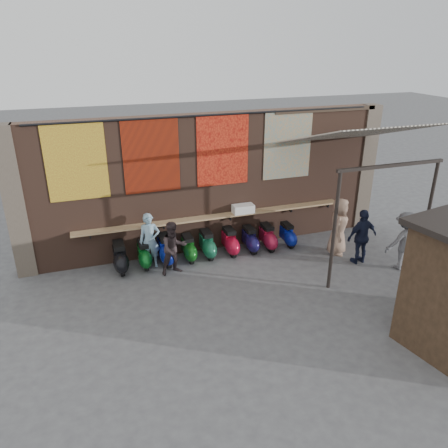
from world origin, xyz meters
name	(u,v)px	position (x,y,z in m)	size (l,w,h in m)	color
ground	(243,289)	(0.00, 0.00, 0.00)	(70.00, 70.00, 0.00)	#474749
brick_wall	(211,183)	(0.00, 2.70, 2.00)	(10.00, 0.40, 4.00)	brown
pier_left	(15,204)	(-5.20, 2.70, 2.00)	(0.50, 0.50, 4.00)	#4C4238
pier_right	(363,168)	(5.20, 2.70, 2.00)	(0.50, 0.50, 4.00)	#4C4238
eating_counter	(215,217)	(0.00, 2.33, 1.10)	(8.00, 0.32, 0.05)	#9E7A51
shelf_box	(243,209)	(0.87, 2.30, 1.25)	(0.63, 0.33, 0.24)	white
tapestry_redgold	(76,162)	(-3.60, 2.48, 3.00)	(1.50, 0.02, 2.00)	#953B15
tapestry_sun	(151,156)	(-1.70, 2.48, 3.00)	(1.50, 0.02, 2.00)	red
tapestry_orange	(223,150)	(0.30, 2.48, 3.00)	(1.50, 0.02, 2.00)	red
tapestry_multi	(288,145)	(2.30, 2.48, 3.00)	(1.50, 0.02, 2.00)	teal
hang_rail	(212,115)	(0.00, 2.47, 3.98)	(0.06, 0.06, 9.50)	black
scooter_stool_0	(120,258)	(-2.81, 1.98, 0.40)	(0.38, 0.85, 0.81)	black
scooter_stool_1	(144,255)	(-2.16, 2.02, 0.36)	(0.34, 0.76, 0.72)	#0C551B
scooter_stool_2	(166,250)	(-1.55, 2.03, 0.41)	(0.39, 0.87, 0.82)	navy
scooter_stool_3	(189,248)	(-0.89, 2.01, 0.36)	(0.34, 0.76, 0.72)	#105115
scooter_stool_4	(207,245)	(-0.33, 2.04, 0.39)	(0.37, 0.81, 0.77)	#165B3C
scooter_stool_5	(230,242)	(0.36, 2.01, 0.38)	(0.36, 0.81, 0.77)	#B30D2A
scooter_stool_6	(250,240)	(0.98, 1.99, 0.36)	(0.35, 0.77, 0.73)	#161244
scooter_stool_7	(268,237)	(1.54, 1.96, 0.38)	(0.36, 0.79, 0.75)	maroon
scooter_stool_8	(287,235)	(2.21, 1.98, 0.34)	(0.33, 0.72, 0.69)	navy
diner_left	(150,241)	(-1.97, 2.00, 0.78)	(0.57, 0.37, 1.56)	#84ABC1
diner_right	(174,248)	(-1.44, 1.40, 0.74)	(0.72, 0.56, 1.48)	#34282A
shopper_navy	(362,237)	(3.64, 0.31, 0.80)	(0.94, 0.39, 1.60)	#161C33
shopper_grey	(404,241)	(4.53, -0.33, 0.82)	(1.06, 0.61, 1.64)	#5D5D62
shopper_tan	(338,226)	(3.35, 1.03, 0.85)	(0.83, 0.54, 1.70)	#9A7762
stall_sign	(441,244)	(3.43, -2.52, 1.89)	(1.20, 0.04, 0.50)	gold
stall_shelf	(432,283)	(3.43, -2.52, 0.95)	(2.00, 0.10, 0.06)	#473321
awning_canvas	(357,134)	(3.50, 0.90, 3.55)	(3.20, 3.40, 0.03)	beige
awning_ledger	(326,110)	(3.50, 2.49, 3.95)	(3.30, 0.08, 0.12)	#33261C
awning_header	(392,166)	(3.50, -0.60, 3.08)	(3.00, 0.08, 0.08)	black
awning_post_left	(334,232)	(2.10, -0.60, 1.55)	(0.09, 0.09, 3.10)	black
awning_post_right	(427,218)	(4.90, -0.60, 1.55)	(0.09, 0.09, 3.10)	black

